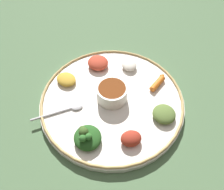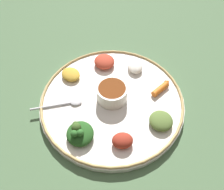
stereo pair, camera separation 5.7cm
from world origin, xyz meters
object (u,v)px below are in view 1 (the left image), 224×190
center_bowl (112,93)px  spoon (66,111)px  greens_pile (87,137)px  carrot_near_spoon (158,81)px

center_bowl → spoon: 0.15m
greens_pile → carrot_near_spoon: greens_pile is taller
spoon → carrot_near_spoon: (0.30, 0.01, 0.01)m
carrot_near_spoon → greens_pile: bearing=-156.0°
greens_pile → carrot_near_spoon: 0.29m
spoon → carrot_near_spoon: carrot_near_spoon is taller
spoon → carrot_near_spoon: 0.30m
center_bowl → spoon: center_bowl is taller
spoon → greens_pile: bearing=-71.4°
spoon → center_bowl: bearing=1.5°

